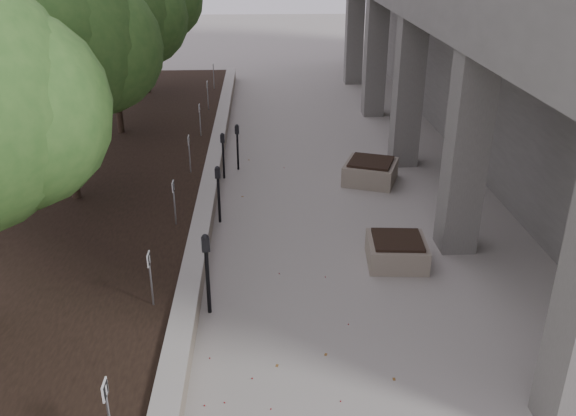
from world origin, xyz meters
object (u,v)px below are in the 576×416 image
object	(u,v)px
parking_meter_5	(238,147)
crabapple_tree_4	(111,40)
crabapple_tree_5	(141,18)
crabapple_tree_3	(58,79)
parking_meter_2	(207,274)
parking_meter_3	(219,195)
parking_meter_4	(223,156)
planter_front	(397,251)
planter_back	(370,171)

from	to	relation	value
parking_meter_5	crabapple_tree_4	bearing A→B (deg)	152.90
crabapple_tree_5	parking_meter_5	xyz separation A→B (m)	(3.60, -7.30, -2.48)
crabapple_tree_3	crabapple_tree_5	distance (m)	10.00
crabapple_tree_3	crabapple_tree_5	xyz separation A→B (m)	(0.00, 10.00, 0.00)
crabapple_tree_3	parking_meter_2	size ratio (longest dim) A/B	3.63
crabapple_tree_4	parking_meter_3	size ratio (longest dim) A/B	4.06
crabapple_tree_4	parking_meter_4	size ratio (longest dim) A/B	4.35
crabapple_tree_3	crabapple_tree_5	size ratio (longest dim) A/B	1.00
parking_meter_2	parking_meter_3	world-z (taller)	parking_meter_2
crabapple_tree_5	planter_front	distance (m)	14.63
parking_meter_3	parking_meter_4	size ratio (longest dim) A/B	1.07
crabapple_tree_5	parking_meter_3	bearing A→B (deg)	-72.76
crabapple_tree_3	parking_meter_2	distance (m)	5.83
parking_meter_2	crabapple_tree_5	bearing A→B (deg)	89.86
parking_meter_2	parking_meter_4	world-z (taller)	parking_meter_2
parking_meter_5	crabapple_tree_5	bearing A→B (deg)	121.75
crabapple_tree_3	parking_meter_5	bearing A→B (deg)	36.81
parking_meter_2	parking_meter_4	distance (m)	6.22
crabapple_tree_5	parking_meter_2	xyz separation A→B (m)	(3.32, -14.16, -2.37)
crabapple_tree_4	parking_meter_3	bearing A→B (deg)	-59.60
parking_meter_4	parking_meter_3	bearing A→B (deg)	-83.69
planter_front	planter_back	bearing A→B (deg)	87.35
parking_meter_5	planter_back	world-z (taller)	parking_meter_5
parking_meter_2	planter_front	bearing A→B (deg)	10.54
planter_front	crabapple_tree_3	bearing A→B (deg)	159.27
crabapple_tree_3	planter_front	xyz separation A→B (m)	(6.86, -2.60, -2.86)
planter_back	parking_meter_5	bearing A→B (deg)	163.06
parking_meter_4	parking_meter_5	size ratio (longest dim) A/B	0.98
crabapple_tree_5	parking_meter_5	distance (m)	8.51
crabapple_tree_3	crabapple_tree_4	distance (m)	5.00
parking_meter_3	crabapple_tree_5	bearing A→B (deg)	111.47
crabapple_tree_4	parking_meter_3	xyz separation A→B (m)	(3.29, -5.61, -2.45)
parking_meter_4	planter_back	bearing A→B (deg)	-0.77
crabapple_tree_5	parking_meter_3	xyz separation A→B (m)	(3.29, -10.61, -2.45)
planter_front	parking_meter_5	bearing A→B (deg)	121.62
parking_meter_4	parking_meter_5	world-z (taller)	parking_meter_5
crabapple_tree_4	parking_meter_4	distance (m)	5.05
crabapple_tree_4	parking_meter_2	distance (m)	10.03
parking_meter_3	crabapple_tree_3	bearing A→B (deg)	173.74
parking_meter_5	parking_meter_2	bearing A→B (deg)	-86.87
parking_meter_4	parking_meter_5	xyz separation A→B (m)	(0.35, 0.64, 0.02)
planter_back	crabapple_tree_5	bearing A→B (deg)	130.19
crabapple_tree_5	planter_back	size ratio (longest dim) A/B	4.33
parking_meter_3	parking_meter_2	bearing A→B (deg)	-85.31
crabapple_tree_3	parking_meter_4	xyz separation A→B (m)	(3.25, 2.06, -2.50)
crabapple_tree_5	parking_meter_4	xyz separation A→B (m)	(3.25, -7.94, -2.50)
parking_meter_3	planter_back	xyz separation A→B (m)	(3.77, 2.25, -0.38)
parking_meter_2	crabapple_tree_4	bearing A→B (deg)	96.58
crabapple_tree_4	parking_meter_2	size ratio (longest dim) A/B	3.63
parking_meter_5	planter_front	world-z (taller)	parking_meter_5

